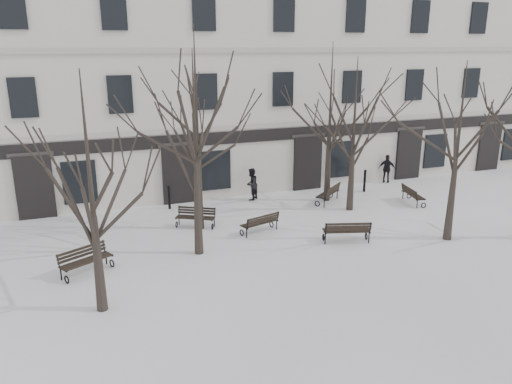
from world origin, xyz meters
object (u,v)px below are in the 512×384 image
bench_0 (85,260)px  bench_3 (196,217)px  tree_0 (89,167)px  bench_4 (329,193)px  bench_2 (347,231)px  tree_1 (195,131)px  tree_2 (459,132)px  bench_5 (412,194)px  bench_1 (260,223)px

bench_0 → bench_3: size_ratio=1.08×
tree_0 → bench_4: bearing=31.4°
bench_0 → bench_2: size_ratio=0.96×
tree_0 → tree_1: (3.72, 3.07, 0.30)m
bench_2 → bench_4: size_ratio=1.09×
tree_1 → tree_2: (9.76, -2.12, -0.27)m
tree_2 → tree_0: bearing=-176.0°
tree_2 → bench_5: tree_2 is taller
bench_3 → tree_1: bearing=-71.8°
bench_4 → bench_5: bench_4 is taller
tree_1 → bench_1: tree_1 is taller
bench_1 → tree_1: bearing=4.2°
bench_4 → tree_0: bearing=-7.8°
tree_1 → bench_2: size_ratio=3.85×
bench_5 → bench_4: bearing=79.9°
bench_3 → bench_5: 10.84m
bench_5 → bench_1: bearing=109.7°
tree_1 → bench_2: (5.74, -1.03, -4.15)m
tree_2 → bench_3: 11.14m
tree_1 → bench_5: 12.39m
tree_2 → bench_3: (-9.17, 4.97, -3.93)m
bench_2 → bench_3: (-5.15, 3.87, -0.05)m
tree_1 → bench_0: tree_1 is taller
tree_2 → bench_0: bearing=172.5°
tree_2 → bench_2: tree_2 is taller
tree_0 → tree_1: bearing=39.5°
bench_0 → bench_1: bench_0 is taller
tree_0 → bench_0: bearing=96.8°
tree_2 → bench_1: tree_2 is taller
tree_0 → tree_2: bearing=4.0°
tree_1 → bench_5: (11.42, 2.33, -4.20)m
bench_2 → bench_3: bearing=-19.4°
bench_1 → bench_4: 5.41m
bench_1 → bench_2: (2.82, -2.18, 0.04)m
tree_0 → bench_5: size_ratio=4.00×
tree_0 → bench_5: bearing=19.6°
bench_1 → bench_0: bearing=-5.6°
tree_0 → bench_2: tree_0 is taller
bench_3 → bench_5: bearing=27.2°
tree_0 → tree_2: 13.51m
bench_1 → bench_2: bench_2 is taller
tree_2 → tree_1: bearing=167.7°
tree_1 → bench_4: 9.49m
bench_0 → tree_2: bearing=-35.2°
tree_0 → bench_3: size_ratio=4.05×
bench_0 → bench_4: bench_4 is taller
bench_3 → bench_2: bearing=-7.0°
bench_0 → bench_1: bearing=-15.9°
bench_4 → bench_5: 4.11m
bench_1 → bench_4: bearing=-167.3°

